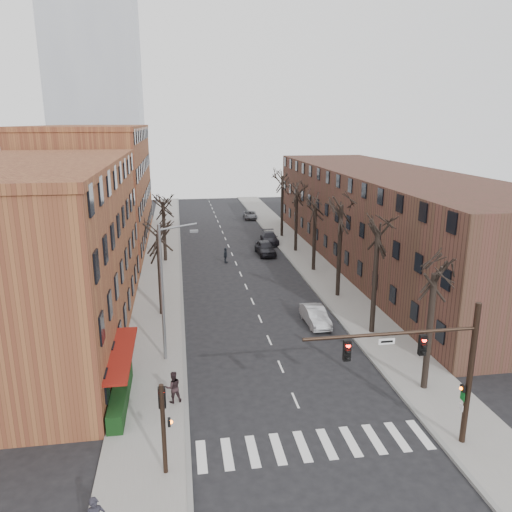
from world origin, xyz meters
name	(u,v)px	position (x,y,z in m)	size (l,w,h in m)	color
ground	(315,445)	(0.00, 0.00, 0.00)	(160.00, 160.00, 0.00)	black
sidewalk_left	(162,259)	(-8.00, 35.00, 0.07)	(4.00, 90.00, 0.15)	gray
sidewalk_right	(301,253)	(8.00, 35.00, 0.07)	(4.00, 90.00, 0.15)	gray
building_left_near	(33,257)	(-16.00, 15.00, 6.00)	(12.00, 26.00, 12.00)	brown
building_left_far	(95,188)	(-16.00, 44.00, 7.00)	(12.00, 28.00, 14.00)	brown
building_right	(386,217)	(16.00, 30.00, 5.00)	(12.00, 50.00, 10.00)	#4E2C24
office_tower	(93,46)	(-22.00, 95.00, 30.00)	(18.00, 18.00, 60.00)	#B2B7BF
awning_left	(125,396)	(-9.40, 6.00, 0.00)	(1.20, 7.00, 0.15)	maroon
hedge	(121,395)	(-9.50, 5.00, 0.65)	(0.80, 6.00, 1.00)	#123312
tree_right_a	(424,389)	(7.60, 4.00, 0.00)	(5.20, 5.20, 10.00)	black
tree_right_b	(371,333)	(7.60, 12.00, 0.00)	(5.20, 5.20, 10.80)	black
tree_right_c	(337,297)	(7.60, 20.00, 0.00)	(5.20, 5.20, 11.60)	black
tree_right_d	(313,271)	(7.60, 28.00, 0.00)	(5.20, 5.20, 10.00)	black
tree_right_e	(295,252)	(7.60, 36.00, 0.00)	(5.20, 5.20, 10.80)	black
tree_right_f	(282,237)	(7.60, 44.00, 0.00)	(5.20, 5.20, 11.60)	black
tree_left_a	(162,315)	(-7.60, 18.00, 0.00)	(5.20, 5.20, 9.50)	black
tree_left_b	(166,261)	(-7.60, 34.00, 0.00)	(5.20, 5.20, 9.50)	black
signal_mast_arm	(440,363)	(5.45, -1.00, 4.40)	(8.14, 0.30, 7.20)	black
signal_pole_left	(163,422)	(-6.99, -0.95, 2.61)	(0.47, 0.44, 4.40)	black
streetlight	(165,287)	(-7.03, 10.00, 5.01)	(2.45, 0.22, 9.03)	slate
silver_sedan	(315,316)	(3.97, 14.29, 0.68)	(1.44, 4.14, 1.36)	#ABAEB2
parked_car_near	(265,248)	(3.80, 35.24, 0.80)	(1.88, 4.68, 1.59)	black
parked_car_mid	(269,238)	(5.30, 40.65, 0.71)	(1.98, 4.88, 1.42)	black
parked_car_far	(250,215)	(5.30, 57.46, 0.60)	(1.99, 4.31, 1.20)	slate
pedestrian_b	(173,387)	(-6.66, 4.68, 1.04)	(0.87, 0.68, 1.79)	black
pedestrian_crossing	(226,255)	(-1.11, 32.36, 0.86)	(1.01, 0.42, 1.72)	black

